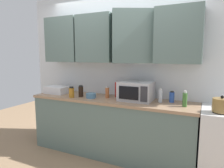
# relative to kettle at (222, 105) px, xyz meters

# --- Properties ---
(wall_back_with_cabinets) EXTENTS (3.45, 0.57, 2.60)m
(wall_back_with_cabinets) POSITION_rel_kettle_xyz_m (-1.50, 0.39, 0.59)
(wall_back_with_cabinets) COLOR white
(wall_back_with_cabinets) RESTS_ON ground_plane
(counter_run) EXTENTS (2.58, 0.63, 0.90)m
(counter_run) POSITION_rel_kettle_xyz_m (-1.50, 0.16, -0.54)
(counter_run) COLOR slate
(counter_run) RESTS_ON ground_plane
(kettle) EXTENTS (0.20, 0.20, 0.19)m
(kettle) POSITION_rel_kettle_xyz_m (0.00, 0.00, 0.00)
(kettle) COLOR olive
(kettle) RESTS_ON stove_range
(microwave) EXTENTS (0.48, 0.37, 0.28)m
(microwave) POSITION_rel_kettle_xyz_m (-1.10, 0.20, 0.05)
(microwave) COLOR #B7B7BC
(microwave) RESTS_ON counter_run
(dish_rack) EXTENTS (0.38, 0.30, 0.12)m
(dish_rack) POSITION_rel_kettle_xyz_m (-2.54, 0.16, -0.03)
(dish_rack) COLOR silver
(dish_rack) RESTS_ON counter_run
(bottle_blue_cleaner) EXTENTS (0.07, 0.07, 0.16)m
(bottle_blue_cleaner) POSITION_rel_kettle_xyz_m (-0.60, 0.31, -0.02)
(bottle_blue_cleaner) COLOR #2D56B7
(bottle_blue_cleaner) RESTS_ON counter_run
(bottle_green_oil) EXTENTS (0.06, 0.06, 0.21)m
(bottle_green_oil) POSITION_rel_kettle_xyz_m (-0.41, 0.12, 0.01)
(bottle_green_oil) COLOR #386B2D
(bottle_green_oil) RESTS_ON counter_run
(bottle_amber_vinegar) EXTENTS (0.08, 0.08, 0.17)m
(bottle_amber_vinegar) POSITION_rel_kettle_xyz_m (-2.10, -0.03, -0.01)
(bottle_amber_vinegar) COLOR #AD701E
(bottle_amber_vinegar) RESTS_ON counter_run
(bottle_clear_tall) EXTENTS (0.05, 0.05, 0.20)m
(bottle_clear_tall) POSITION_rel_kettle_xyz_m (-0.75, 0.23, 0.00)
(bottle_clear_tall) COLOR silver
(bottle_clear_tall) RESTS_ON counter_run
(bottle_spice_jar) EXTENTS (0.06, 0.06, 0.18)m
(bottle_spice_jar) POSITION_rel_kettle_xyz_m (-1.57, 0.19, -0.01)
(bottle_spice_jar) COLOR #BC6638
(bottle_spice_jar) RESTS_ON counter_run
(bottle_red_sauce) EXTENTS (0.06, 0.06, 0.26)m
(bottle_red_sauce) POSITION_rel_kettle_xyz_m (-1.47, 0.34, 0.03)
(bottle_red_sauce) COLOR red
(bottle_red_sauce) RESTS_ON counter_run
(bottle_soy_dark) EXTENTS (0.08, 0.08, 0.19)m
(bottle_soy_dark) POSITION_rel_kettle_xyz_m (-1.99, 0.07, -0.00)
(bottle_soy_dark) COLOR black
(bottle_soy_dark) RESTS_ON counter_run
(bowl_ceramic_small) EXTENTS (0.16, 0.16, 0.08)m
(bowl_ceramic_small) POSITION_rel_kettle_xyz_m (-1.79, 0.06, -0.05)
(bowl_ceramic_small) COLOR teal
(bowl_ceramic_small) RESTS_ON counter_run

